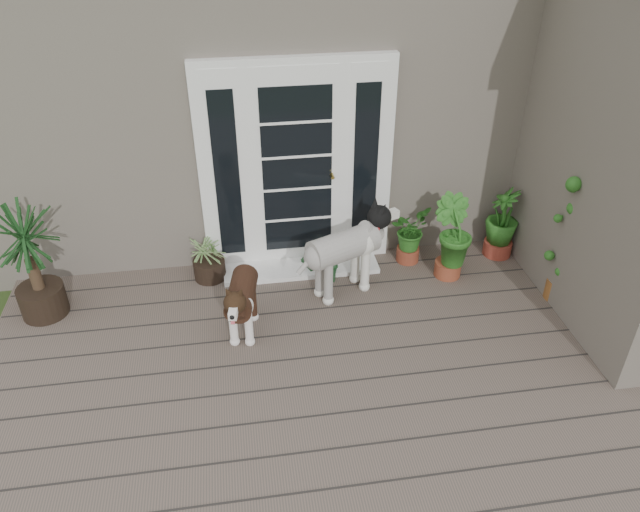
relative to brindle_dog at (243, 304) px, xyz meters
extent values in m
cube|color=#6B5B4C|center=(0.83, -1.09, -0.38)|extent=(6.20, 4.60, 0.12)
cube|color=#665E54|center=(0.83, 3.16, 1.11)|extent=(7.40, 4.00, 3.10)
cube|color=white|center=(0.63, 1.11, 0.76)|extent=(1.90, 0.14, 2.15)
cube|color=white|center=(0.63, 0.91, -0.29)|extent=(1.60, 0.40, 0.05)
imported|color=#185619|center=(1.78, 0.91, -0.05)|extent=(0.58, 0.58, 0.52)
imported|color=#1D6620|center=(2.11, 0.58, 0.02)|extent=(0.63, 0.63, 0.67)
imported|color=#1B5317|center=(2.77, 0.88, 0.00)|extent=(0.47, 0.47, 0.64)
camera|label=1|loc=(0.03, -4.31, 3.31)|focal=34.14mm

